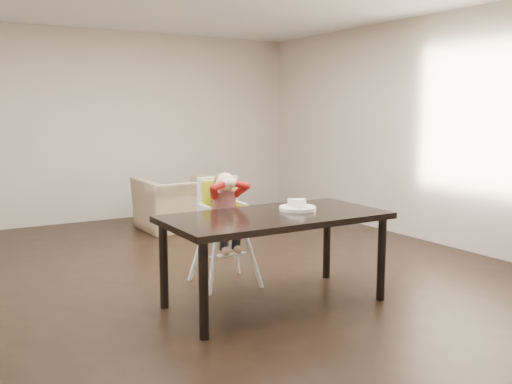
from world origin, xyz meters
TOP-DOWN VIEW (x-y plane):
  - ground at (0.00, 0.00)m, footprint 7.00×7.00m
  - room_walls at (0.00, 0.00)m, footprint 6.02×7.02m
  - dining_table at (0.17, -0.83)m, footprint 1.80×0.90m
  - high_chair at (0.07, -0.12)m, footprint 0.46×0.46m
  - plate at (0.44, -0.76)m, footprint 0.38×0.38m
  - armchair at (0.70, 2.34)m, footprint 1.08×0.72m

SIDE VIEW (x-z plane):
  - ground at x=0.00m, z-range 0.00..0.00m
  - armchair at x=0.70m, z-range 0.00..0.92m
  - dining_table at x=0.17m, z-range 0.30..1.05m
  - high_chair at x=0.07m, z-range 0.21..1.24m
  - plate at x=0.44m, z-range 0.74..0.83m
  - room_walls at x=0.00m, z-range 0.50..3.21m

